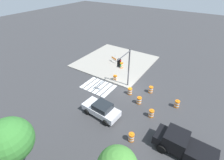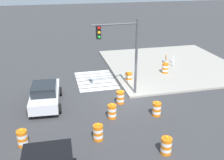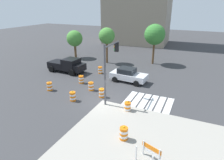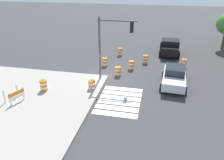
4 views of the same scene
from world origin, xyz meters
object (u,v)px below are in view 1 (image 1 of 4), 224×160
Objects in this scene: traffic_barrel_opposite_curb at (151,90)px; traffic_barrel_median_near at (151,113)px; traffic_barrel_median_far at (177,104)px; street_tree_streetside_mid at (10,141)px; traffic_barrel_far_curb at (130,91)px; traffic_light_pole at (125,65)px; construction_barricade at (115,59)px; pickup_truck at (182,145)px; traffic_barrel_on_sidewalk at (121,65)px; traffic_barrel_crosswalk_end at (139,100)px; sports_car at (101,109)px; traffic_barrel_lane_center at (131,137)px; traffic_barrel_near_corner at (115,78)px.

traffic_barrel_median_near is at bearing 112.61° from traffic_barrel_opposite_curb.
traffic_barrel_median_far is 16.91m from street_tree_streetside_mid.
street_tree_streetside_mid is (1.81, 13.69, 3.98)m from traffic_barrel_far_curb.
traffic_light_pole is (3.23, 1.52, 3.46)m from traffic_barrel_opposite_curb.
traffic_barrel_median_near is 0.72× the size of construction_barricade.
traffic_barrel_on_sidewalk is (12.10, -10.28, -0.37)m from pickup_truck.
construction_barricade reaches higher than traffic_barrel_crosswalk_end.
sports_car reaches higher than traffic_barrel_lane_center.
traffic_barrel_far_curb is at bearing 129.67° from traffic_barrel_on_sidewalk.
traffic_barrel_lane_center is 9.92m from street_tree_streetside_mid.
street_tree_streetside_mid is at bearing 97.83° from traffic_barrel_on_sidewalk.
traffic_barrel_median_near is (-7.20, 3.90, 0.00)m from traffic_barrel_near_corner.
traffic_barrel_opposite_curb is (-2.17, -1.83, 0.00)m from traffic_barrel_far_curb.
construction_barricade is at bearing -24.58° from traffic_barrel_median_far.
traffic_barrel_median_far is 7.53m from traffic_barrel_lane_center.
traffic_barrel_crosswalk_end is 1.00× the size of traffic_barrel_far_curb.
traffic_barrel_on_sidewalk is 0.72× the size of construction_barricade.
traffic_barrel_near_corner is 1.00× the size of traffic_barrel_median_far.
traffic_barrel_crosswalk_end is 5.54m from traffic_barrel_lane_center.
construction_barricade reaches higher than traffic_barrel_opposite_curb.
traffic_barrel_median_near is at bearing -95.77° from traffic_barrel_lane_center.
construction_barricade is (2.06, -1.16, 0.12)m from traffic_barrel_on_sidewalk.
street_tree_streetside_mid is (9.49, 8.74, 3.47)m from pickup_truck.
traffic_barrel_opposite_curb is at bearing -114.03° from sports_car.
traffic_barrel_far_curb is 0.19× the size of traffic_light_pole.
traffic_barrel_median_near is 6.58m from traffic_light_pole.
pickup_truck is 15.88m from traffic_barrel_on_sidewalk.
sports_car reaches higher than traffic_barrel_median_near.
traffic_barrel_median_far is 0.17× the size of street_tree_streetside_mid.
traffic_barrel_lane_center is (0.40, 4.00, 0.00)m from traffic_barrel_median_near.
traffic_barrel_far_curb is 14.37m from street_tree_streetside_mid.
traffic_barrel_crosswalk_end is 1.00× the size of traffic_barrel_on_sidewalk.
traffic_barrel_on_sidewalk is at bearing -40.34° from pickup_truck.
sports_car is 0.74× the size of street_tree_streetside_mid.
pickup_truck reaches higher than traffic_barrel_lane_center.
traffic_barrel_near_corner is at bearing -28.45° from traffic_barrel_median_near.
traffic_barrel_near_corner is 1.00× the size of traffic_barrel_lane_center.
traffic_barrel_crosswalk_end is 13.76m from street_tree_streetside_mid.
traffic_barrel_near_corner is (11.00, -6.55, -0.52)m from pickup_truck.
traffic_barrel_near_corner is 8.19m from traffic_barrel_median_near.
traffic_barrel_far_curb is (3.89, -2.30, 0.00)m from traffic_barrel_median_near.
traffic_barrel_far_curb is (-3.31, 1.60, 0.00)m from traffic_barrel_near_corner.
street_tree_streetside_mid is at bearing 103.05° from construction_barricade.
pickup_truck is 12.81m from traffic_barrel_near_corner.
traffic_barrel_crosswalk_end is 0.19× the size of traffic_light_pole.
traffic_barrel_crosswalk_end is at bearing 155.12° from traffic_light_pole.
construction_barricade reaches higher than traffic_barrel_lane_center.
traffic_barrel_crosswalk_end is 1.00× the size of traffic_barrel_median_near.
traffic_barrel_lane_center is at bearing 124.51° from traffic_light_pole.
street_tree_streetside_mid reaches higher than traffic_barrel_lane_center.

